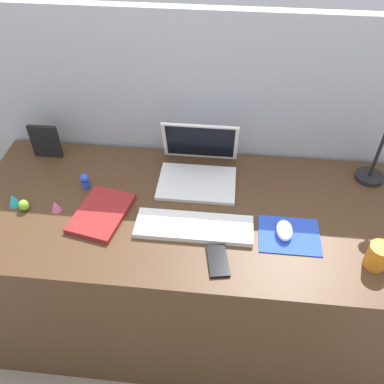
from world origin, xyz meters
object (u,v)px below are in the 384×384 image
object	(u,v)px
keyboard	(194,227)
toy_figurine_cyan	(13,200)
laptop	(198,164)
picture_frame	(45,141)
toy_figurine_lime	(24,205)
cell_phone	(218,261)
notebook_pad	(101,213)
coffee_mug	(378,256)
mouse	(284,230)
toy_figurine_pink	(55,206)
toy_figurine_blue	(85,181)

from	to	relation	value
keyboard	toy_figurine_cyan	bearing A→B (deg)	175.67
laptop	picture_frame	distance (m)	0.64
toy_figurine_cyan	toy_figurine_lime	distance (m)	0.05
cell_phone	notebook_pad	bearing A→B (deg)	148.02
coffee_mug	toy_figurine_lime	bearing A→B (deg)	174.20
cell_phone	toy_figurine_lime	size ratio (longest dim) A/B	3.02
mouse	toy_figurine_pink	xyz separation A→B (m)	(-0.82, 0.03, -0.00)
notebook_pad	toy_figurine_blue	distance (m)	0.17
toy_figurine_pink	mouse	bearing A→B (deg)	-2.24
laptop	toy_figurine_cyan	world-z (taller)	laptop
mouse	notebook_pad	bearing A→B (deg)	177.83
mouse	toy_figurine_cyan	distance (m)	0.99
laptop	coffee_mug	world-z (taller)	laptop
laptop	toy_figurine_cyan	bearing A→B (deg)	-160.08
cell_phone	coffee_mug	distance (m)	0.51
keyboard	picture_frame	size ratio (longest dim) A/B	2.73
coffee_mug	toy_figurine_pink	world-z (taller)	coffee_mug
keyboard	coffee_mug	world-z (taller)	coffee_mug
mouse	picture_frame	world-z (taller)	picture_frame
toy_figurine_lime	toy_figurine_blue	size ratio (longest dim) A/B	0.67
toy_figurine_lime	toy_figurine_blue	xyz separation A→B (m)	(0.19, 0.14, 0.01)
picture_frame	toy_figurine_blue	xyz separation A→B (m)	(0.21, -0.17, -0.04)
laptop	keyboard	distance (m)	0.29
laptop	keyboard	world-z (taller)	laptop
cell_phone	toy_figurine_lime	bearing A→B (deg)	156.12
coffee_mug	toy_figurine_blue	xyz separation A→B (m)	(-1.03, 0.27, -0.01)
mouse	coffee_mug	xyz separation A→B (m)	(0.28, -0.10, 0.02)
notebook_pad	keyboard	bearing A→B (deg)	6.42
laptop	cell_phone	world-z (taller)	laptop
cell_phone	picture_frame	xyz separation A→B (m)	(-0.74, 0.48, 0.07)
picture_frame	toy_figurine_cyan	size ratio (longest dim) A/B	3.10
toy_figurine_pink	toy_figurine_lime	bearing A→B (deg)	-176.09
mouse	toy_figurine_pink	size ratio (longest dim) A/B	2.31
picture_frame	toy_figurine_pink	bearing A→B (deg)	-65.64
keyboard	notebook_pad	world-z (taller)	same
keyboard	coffee_mug	xyz separation A→B (m)	(0.59, -0.09, 0.03)
laptop	toy_figurine_pink	size ratio (longest dim) A/B	7.22
picture_frame	toy_figurine_pink	xyz separation A→B (m)	(0.14, -0.31, -0.05)
toy_figurine_cyan	toy_figurine_blue	world-z (taller)	toy_figurine_blue
cell_phone	coffee_mug	bearing A→B (deg)	-6.17
laptop	picture_frame	world-z (taller)	laptop
picture_frame	coffee_mug	bearing A→B (deg)	-19.48
coffee_mug	laptop	bearing A→B (deg)	147.64
laptop	notebook_pad	distance (m)	0.42
keyboard	toy_figurine_pink	xyz separation A→B (m)	(-0.51, 0.04, 0.01)
notebook_pad	coffee_mug	world-z (taller)	coffee_mug
cell_phone	notebook_pad	xyz separation A→B (m)	(-0.43, 0.17, 0.01)
mouse	toy_figurine_pink	world-z (taller)	toy_figurine_pink
picture_frame	toy_figurine_cyan	world-z (taller)	picture_frame
coffee_mug	toy_figurine_cyan	world-z (taller)	coffee_mug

